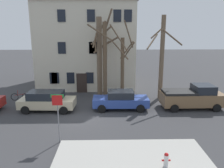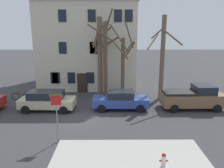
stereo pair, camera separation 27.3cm
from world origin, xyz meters
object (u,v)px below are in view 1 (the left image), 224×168
building_main (88,36)px  fire_hydrant (166,159)px  car_beige_wagon (47,100)px  tree_bare_far (123,64)px  car_blue_sedan (121,100)px  tree_bare_near (100,54)px  tree_bare_mid (104,59)px  pickup_truck_brown (192,97)px  bicycle_leaning (20,97)px  street_sign_pole (58,110)px  tree_bare_end (162,56)px

building_main → fire_hydrant: bearing=-74.1°
building_main → car_beige_wagon: (-2.69, -9.94, -5.02)m
tree_bare_far → car_blue_sedan: tree_bare_far is taller
car_beige_wagon → tree_bare_near: bearing=43.6°
tree_bare_mid → pickup_truck_brown: (7.63, -2.90, -2.92)m
tree_bare_near → bicycle_leaning: 8.75m
tree_bare_mid → fire_hydrant: bearing=-74.8°
tree_bare_near → fire_hydrant: tree_bare_near is taller
street_sign_pole → bicycle_leaning: 10.15m
tree_bare_near → street_sign_pole: size_ratio=2.84×
building_main → pickup_truck_brown: (9.71, -9.63, -4.89)m
tree_bare_end → fire_hydrant: 12.35m
tree_bare_far → pickup_truck_brown: tree_bare_far is taller
fire_hydrant → tree_bare_far: bearing=96.5°
fire_hydrant → car_blue_sedan: bearing=101.4°
pickup_truck_brown → street_sign_pole: street_sign_pole is taller
bicycle_leaning → building_main: bearing=49.9°
tree_bare_far → car_blue_sedan: 4.17m
pickup_truck_brown → street_sign_pole: bearing=-150.2°
building_main → tree_bare_end: size_ratio=1.46×
pickup_truck_brown → street_sign_pole: 11.86m
tree_bare_mid → car_blue_sedan: size_ratio=1.56×
tree_bare_mid → street_sign_pole: bearing=-106.6°
car_blue_sedan → bicycle_leaning: bearing=164.7°
tree_bare_near → tree_bare_far: 2.47m
tree_bare_end → pickup_truck_brown: size_ratio=1.53×
building_main → tree_bare_end: bearing=-41.5°
tree_bare_end → bicycle_leaning: bearing=-178.2°
tree_bare_near → tree_bare_far: size_ratio=1.15×
car_beige_wagon → car_blue_sedan: car_beige_wagon is taller
pickup_truck_brown → bicycle_leaning: pickup_truck_brown is taller
building_main → tree_bare_near: 6.22m
car_blue_sedan → street_sign_pole: size_ratio=1.56×
car_beige_wagon → street_sign_pole: size_ratio=1.54×
car_beige_wagon → street_sign_pole: 6.09m
car_blue_sedan → pickup_truck_brown: pickup_truck_brown is taller
tree_bare_mid → bicycle_leaning: bearing=-177.1°
building_main → tree_bare_end: (7.58, -6.72, -1.71)m
tree_bare_near → tree_bare_end: 5.97m
tree_bare_end → car_beige_wagon: 11.26m
car_blue_sedan → tree_bare_end: bearing=36.6°
tree_bare_near → street_sign_pole: bearing=-102.9°
tree_bare_end → bicycle_leaning: (-13.60, -0.43, -3.81)m
tree_bare_end → car_blue_sedan: (-4.08, -3.03, -3.37)m
tree_bare_near → pickup_truck_brown: 9.49m
building_main → tree_bare_near: building_main is taller
bicycle_leaning → street_sign_pole: bearing=-56.7°
tree_bare_mid → car_blue_sedan: 4.55m
tree_bare_near → car_beige_wagon: tree_bare_near is taller
tree_bare_mid → tree_bare_end: (5.50, 0.01, 0.26)m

